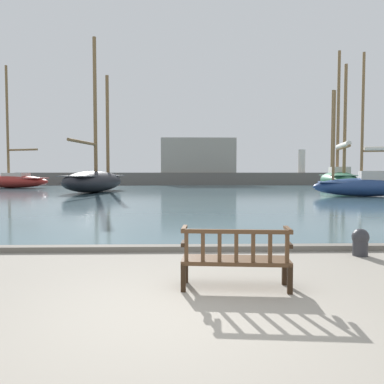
{
  "coord_description": "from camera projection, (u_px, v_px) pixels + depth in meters",
  "views": [
    {
      "loc": [
        0.06,
        -4.4,
        1.73
      ],
      "look_at": [
        0.43,
        10.0,
        1.0
      ],
      "focal_mm": 35.0,
      "sensor_mm": 36.0,
      "label": 1
    }
  ],
  "objects": [
    {
      "name": "ground_plane",
      "position": [
        178.0,
        317.0,
        4.48
      ],
      "size": [
        160.0,
        160.0,
        0.0
      ],
      "primitive_type": "plane",
      "color": "gray"
    },
    {
      "name": "harbor_water",
      "position": [
        182.0,
        186.0,
        48.4
      ],
      "size": [
        100.0,
        80.0,
        0.08
      ],
      "primitive_type": "cube",
      "color": "#476670",
      "rests_on": "ground"
    },
    {
      "name": "quay_edge_kerb",
      "position": [
        180.0,
        248.0,
        8.32
      ],
      "size": [
        40.0,
        0.3,
        0.12
      ],
      "primitive_type": "cube",
      "color": "slate",
      "rests_on": "ground"
    },
    {
      "name": "park_bench",
      "position": [
        236.0,
        258.0,
        5.56
      ],
      "size": [
        1.64,
        0.67,
        0.92
      ],
      "color": "black",
      "rests_on": "ground"
    },
    {
      "name": "sailboat_mid_port",
      "position": [
        11.0,
        180.0,
        41.82
      ],
      "size": [
        10.24,
        5.84,
        13.55
      ],
      "color": "maroon",
      "rests_on": "harbor_water"
    },
    {
      "name": "sailboat_outer_starboard",
      "position": [
        365.0,
        183.0,
        26.57
      ],
      "size": [
        7.19,
        3.6,
        10.11
      ],
      "color": "navy",
      "rests_on": "harbor_water"
    },
    {
      "name": "sailboat_far_starboard",
      "position": [
        95.0,
        179.0,
        32.52
      ],
      "size": [
        4.78,
        11.05,
        13.36
      ],
      "color": "black",
      "rests_on": "harbor_water"
    },
    {
      "name": "sailboat_centre_channel",
      "position": [
        338.0,
        176.0,
        41.15
      ],
      "size": [
        5.53,
        12.0,
        15.02
      ],
      "color": "#2D6647",
      "rests_on": "harbor_water"
    },
    {
      "name": "mooring_bollard",
      "position": [
        360.0,
        241.0,
        7.81
      ],
      "size": [
        0.35,
        0.35,
        0.57
      ],
      "color": "#2D2D33",
      "rests_on": "ground"
    },
    {
      "name": "far_breakwater",
      "position": [
        189.0,
        171.0,
        52.82
      ],
      "size": [
        45.75,
        2.4,
        6.66
      ],
      "color": "#66605B",
      "rests_on": "ground"
    }
  ]
}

